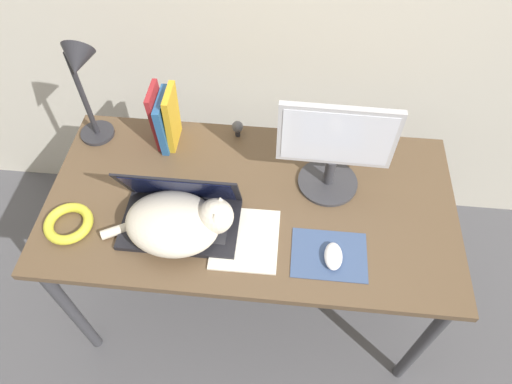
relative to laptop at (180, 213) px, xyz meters
name	(u,v)px	position (x,y,z in m)	size (l,w,h in m)	color
ground_plane	(243,369)	(0.22, -0.26, -0.80)	(12.00, 12.00, 0.00)	#4C4C51
desk	(251,212)	(0.22, 0.11, -0.12)	(1.44, 0.73, 0.76)	brown
laptop	(180,213)	(0.00, 0.00, 0.00)	(0.39, 0.23, 0.23)	black
cat	(178,222)	(0.01, -0.05, 0.03)	(0.44, 0.27, 0.16)	beige
external_monitor	(335,148)	(0.49, 0.21, 0.15)	(0.38, 0.22, 0.37)	#333338
mousepad	(329,255)	(0.50, -0.08, -0.04)	(0.24, 0.18, 0.00)	#384C75
computer_mouse	(333,256)	(0.51, -0.10, -0.03)	(0.06, 0.10, 0.03)	silver
book_row	(166,119)	(-0.12, 0.37, 0.07)	(0.08, 0.16, 0.25)	maroon
desk_lamp	(81,78)	(-0.37, 0.34, 0.26)	(0.17, 0.17, 0.45)	#28282D
cable_coil	(69,223)	(-0.37, -0.06, -0.03)	(0.16, 0.16, 0.03)	gold
notepad	(246,239)	(0.22, -0.05, -0.04)	(0.22, 0.24, 0.01)	silver
webcam	(237,127)	(0.14, 0.42, 0.00)	(0.04, 0.04, 0.07)	#232328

